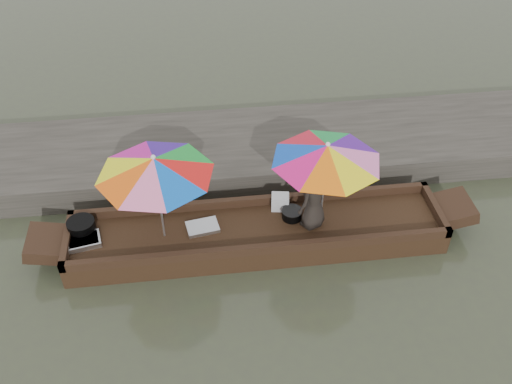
{
  "coord_description": "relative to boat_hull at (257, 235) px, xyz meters",
  "views": [
    {
      "loc": [
        -0.81,
        -6.43,
        6.6
      ],
      "look_at": [
        0.0,
        0.1,
        1.0
      ],
      "focal_mm": 40.0,
      "sensor_mm": 36.0,
      "label": 1
    }
  ],
  "objects": [
    {
      "name": "vendor",
      "position": [
        0.87,
        -0.03,
        0.73
      ],
      "size": [
        0.65,
        0.63,
        1.12
      ],
      "primitive_type": "imported",
      "rotation": [
        0.0,
        0.0,
        3.85
      ],
      "color": "black",
      "rests_on": "boat_hull"
    },
    {
      "name": "boat_hull",
      "position": [
        0.0,
        0.0,
        0.0
      ],
      "size": [
        5.93,
        1.2,
        0.35
      ],
      "primitive_type": "cube",
      "color": "black",
      "rests_on": "water"
    },
    {
      "name": "supply_bag",
      "position": [
        0.43,
        0.41,
        0.3
      ],
      "size": [
        0.31,
        0.26,
        0.26
      ],
      "primitive_type": "cube",
      "rotation": [
        0.0,
        0.0,
        -0.16
      ],
      "color": "silver",
      "rests_on": "boat_hull"
    },
    {
      "name": "water",
      "position": [
        0.0,
        0.0,
        -0.17
      ],
      "size": [
        80.0,
        80.0,
        0.0
      ],
      "primitive_type": "plane",
      "color": "#3C442D",
      "rests_on": "ground"
    },
    {
      "name": "umbrella_bow",
      "position": [
        -1.45,
        0.0,
        0.95
      ],
      "size": [
        1.98,
        1.98,
        1.55
      ],
      "primitive_type": null,
      "rotation": [
        0.0,
        0.0,
        0.18
      ],
      "color": "green",
      "rests_on": "boat_hull"
    },
    {
      "name": "umbrella_stern",
      "position": [
        1.02,
        0.0,
        0.95
      ],
      "size": [
        1.82,
        1.82,
        1.55
      ],
      "primitive_type": null,
      "rotation": [
        0.0,
        0.0,
        0.11
      ],
      "color": "#5614A5",
      "rests_on": "boat_hull"
    },
    {
      "name": "charcoal_grill",
      "position": [
        0.58,
        0.15,
        0.25
      ],
      "size": [
        0.31,
        0.31,
        0.15
      ],
      "primitive_type": "cylinder",
      "color": "black",
      "rests_on": "boat_hull"
    },
    {
      "name": "tray_scallop",
      "position": [
        -0.85,
        0.08,
        0.21
      ],
      "size": [
        0.54,
        0.42,
        0.06
      ],
      "primitive_type": "cube",
      "rotation": [
        0.0,
        0.0,
        0.16
      ],
      "color": "silver",
      "rests_on": "boat_hull"
    },
    {
      "name": "tray_crayfish",
      "position": [
        -2.66,
        -0.03,
        0.22
      ],
      "size": [
        0.55,
        0.43,
        0.09
      ],
      "primitive_type": "cube",
      "rotation": [
        0.0,
        0.0,
        0.2
      ],
      "color": "silver",
      "rests_on": "boat_hull"
    },
    {
      "name": "cooking_pot",
      "position": [
        -2.71,
        0.23,
        0.29
      ],
      "size": [
        0.43,
        0.43,
        0.23
      ],
      "primitive_type": "cylinder",
      "color": "black",
      "rests_on": "boat_hull"
    },
    {
      "name": "dock",
      "position": [
        0.0,
        2.2,
        0.08
      ],
      "size": [
        22.0,
        2.2,
        0.5
      ],
      "primitive_type": "cube",
      "color": "#2D2B26",
      "rests_on": "ground"
    }
  ]
}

